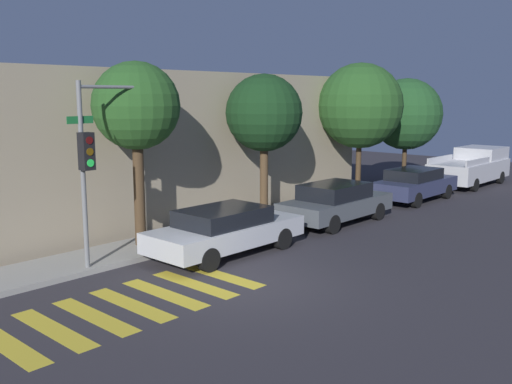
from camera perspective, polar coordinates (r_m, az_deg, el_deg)
The scene contains 13 objects.
ground_plane at distance 13.57m, azimuth -1.33°, elevation -9.13°, with size 60.00×60.00×0.00m, color #2D2B30.
sidewalk at distance 16.57m, azimuth -11.77°, elevation -5.60°, with size 26.00×1.88×0.14m, color gray.
building_row at distance 19.78m, azimuth -19.43°, elevation 3.92°, with size 26.00×6.00×5.17m, color gray.
crosswalk at distance 12.57m, azimuth -12.39°, elevation -10.92°, with size 5.76×2.60×0.00m.
traffic_light_pole at distance 14.54m, azimuth -15.39°, elevation 4.85°, with size 2.32×0.56×4.72m.
sedan_near_corner at distance 15.82m, azimuth -3.08°, elevation -3.76°, with size 4.66×1.89×1.32m.
sedan_middle at distance 19.84m, azimuth 7.98°, elevation -1.02°, with size 4.51×1.87×1.40m.
sedan_far_end at distance 24.73m, azimuth 15.57°, elevation 0.80°, with size 4.46×1.81×1.36m.
pickup_truck at distance 30.10m, azimuth 20.76°, elevation 2.39°, with size 5.29×2.11×1.79m.
tree_near_corner at distance 16.25m, azimuth -11.89°, elevation 8.27°, with size 2.44×2.44×5.31m.
tree_midblock at distance 19.84m, azimuth 0.82°, elevation 7.84°, with size 2.67×2.67×5.11m.
tree_far_end at distance 24.73m, azimuth 10.38°, elevation 8.46°, with size 3.59×3.59×5.73m.
tree_behind_truck at distance 28.28m, azimuth 14.80°, elevation 7.52°, with size 3.38×3.38×5.18m.
Camera 1 is at (-9.27, -8.91, 4.36)m, focal length 40.00 mm.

